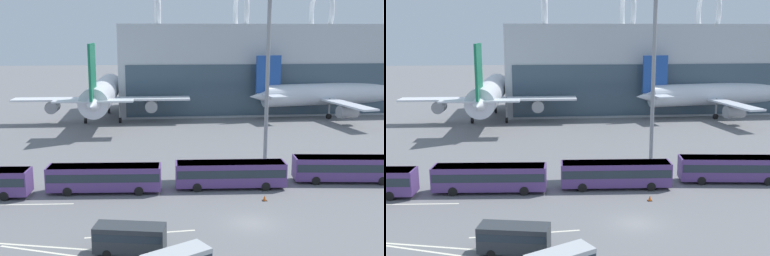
# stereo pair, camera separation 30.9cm
# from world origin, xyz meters

# --- Properties ---
(ground_plane) EXTENTS (440.00, 440.00, 0.00)m
(ground_plane) POSITION_xyz_m (0.00, 0.00, 0.00)
(ground_plane) COLOR slate
(airliner_at_gate_far) EXTENTS (33.87, 35.85, 15.62)m
(airliner_at_gate_far) POSITION_xyz_m (-17.46, 52.76, 5.65)
(airliner_at_gate_far) COLOR silver
(airliner_at_gate_far) RESTS_ON ground_plane
(airliner_parked_remote) EXTENTS (34.93, 33.96, 12.87)m
(airliner_parked_remote) POSITION_xyz_m (28.20, 54.69, 4.69)
(airliner_parked_remote) COLOR silver
(airliner_parked_remote) RESTS_ON ground_plane
(shuttle_bus_2) EXTENTS (12.59, 3.62, 3.01)m
(shuttle_bus_2) POSITION_xyz_m (-14.15, 10.41, 1.79)
(shuttle_bus_2) COLOR #56387A
(shuttle_bus_2) RESTS_ON ground_plane
(shuttle_bus_3) EXTENTS (12.56, 3.44, 3.01)m
(shuttle_bus_3) POSITION_xyz_m (-0.07, 10.42, 1.79)
(shuttle_bus_3) COLOR #56387A
(shuttle_bus_3) RESTS_ON ground_plane
(shuttle_bus_4) EXTENTS (12.66, 4.18, 3.01)m
(shuttle_bus_4) POSITION_xyz_m (14.02, 11.24, 1.79)
(shuttle_bus_4) COLOR #56387A
(shuttle_bus_4) RESTS_ON ground_plane
(service_van_foreground) EXTENTS (5.94, 3.18, 2.40)m
(service_van_foreground) POSITION_xyz_m (-11.05, -5.13, 1.41)
(service_van_foreground) COLOR #2D3338
(service_van_foreground) RESTS_ON ground_plane
(floodlight_mast) EXTENTS (2.50, 2.50, 22.65)m
(floodlight_mast) POSITION_xyz_m (6.39, 19.74, 15.57)
(floodlight_mast) COLOR gray
(floodlight_mast) RESTS_ON ground_plane
(lane_stripe_0) EXTENTS (7.68, 0.74, 0.01)m
(lane_stripe_0) POSITION_xyz_m (-20.95, 7.21, 0.00)
(lane_stripe_0) COLOR silver
(lane_stripe_0) RESTS_ON ground_plane
(lane_stripe_1) EXTENTS (8.27, 3.45, 0.01)m
(lane_stripe_1) POSITION_xyz_m (-17.69, -4.21, 0.00)
(lane_stripe_1) COLOR silver
(lane_stripe_1) RESTS_ON ground_plane
(lane_stripe_3) EXTENTS (9.71, 0.91, 0.01)m
(lane_stripe_3) POSITION_xyz_m (-10.22, -1.39, 0.00)
(lane_stripe_3) COLOR silver
(lane_stripe_3) RESTS_ON ground_plane
(lane_stripe_4) EXTENTS (10.52, 2.98, 0.01)m
(lane_stripe_4) POSITION_xyz_m (-18.18, -3.09, 0.00)
(lane_stripe_4) COLOR silver
(lane_stripe_4) RESTS_ON ground_plane
(traffic_cone_0) EXTENTS (0.49, 0.49, 0.60)m
(traffic_cone_0) POSITION_xyz_m (2.77, 5.80, 0.29)
(traffic_cone_0) COLOR black
(traffic_cone_0) RESTS_ON ground_plane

